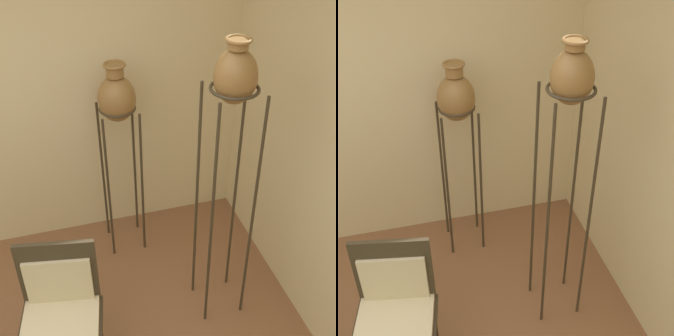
{
  "view_description": "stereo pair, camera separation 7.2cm",
  "coord_description": "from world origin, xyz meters",
  "views": [
    {
      "loc": [
        0.41,
        -1.37,
        2.95
      ],
      "look_at": [
        1.18,
        1.27,
        1.02
      ],
      "focal_mm": 50.0,
      "sensor_mm": 36.0,
      "label": 1
    },
    {
      "loc": [
        0.48,
        -1.39,
        2.95
      ],
      "look_at": [
        1.18,
        1.27,
        1.02
      ],
      "focal_mm": 50.0,
      "sensor_mm": 36.0,
      "label": 2
    }
  ],
  "objects": [
    {
      "name": "vase_stand_medium",
      "position": [
        0.91,
        1.7,
        1.37
      ],
      "size": [
        0.29,
        0.29,
        1.68
      ],
      "color": "#382D1E",
      "rests_on": "ground_plane"
    },
    {
      "name": "chair",
      "position": [
        0.29,
        0.56,
        0.6
      ],
      "size": [
        0.59,
        0.6,
        1.03
      ],
      "rotation": [
        0.0,
        0.0,
        -0.18
      ],
      "color": "#382D1E",
      "rests_on": "ground_plane"
    },
    {
      "name": "vase_stand_tall",
      "position": [
        1.45,
        0.84,
        1.77
      ],
      "size": [
        0.31,
        0.31,
        2.1
      ],
      "color": "#382D1E",
      "rests_on": "ground_plane"
    }
  ]
}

